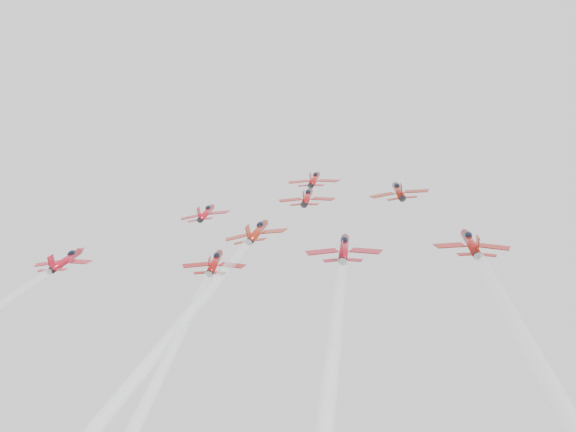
# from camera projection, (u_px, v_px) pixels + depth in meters

# --- Properties ---
(jet_lead) EXTENTS (10.37, 12.90, 9.42)m
(jet_lead) POSITION_uv_depth(u_px,v_px,m) (314.00, 179.00, 159.11)
(jet_lead) COLOR #A91013
(jet_row2_left) EXTENTS (8.91, 11.09, 8.09)m
(jet_row2_left) POSITION_uv_depth(u_px,v_px,m) (206.00, 212.00, 139.46)
(jet_row2_left) COLOR #AE101D
(jet_row2_center) EXTENTS (10.18, 12.66, 9.24)m
(jet_row2_center) POSITION_uv_depth(u_px,v_px,m) (307.00, 197.00, 143.86)
(jet_row2_center) COLOR #A5110F
(jet_row2_right) EXTENTS (10.54, 13.11, 9.57)m
(jet_row2_right) POSITION_uv_depth(u_px,v_px,m) (399.00, 191.00, 141.75)
(jet_row2_right) COLOR maroon
(jet_center) EXTENTS (10.05, 90.18, 64.06)m
(jet_center) POSITION_uv_depth(u_px,v_px,m) (171.00, 367.00, 76.89)
(jet_center) COLOR #A3210F
(jet_rear_left) EXTENTS (8.76, 78.58, 55.81)m
(jet_rear_left) POSITION_uv_depth(u_px,v_px,m) (106.00, 412.00, 68.87)
(jet_rear_left) COLOR maroon
(jet_rear_farright) EXTENTS (10.17, 91.19, 64.77)m
(jet_rear_farright) POSITION_uv_depth(u_px,v_px,m) (527.00, 429.00, 59.76)
(jet_rear_farright) COLOR maroon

